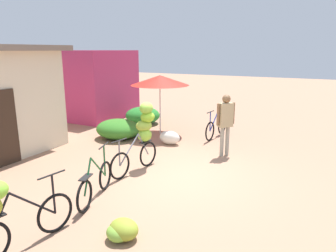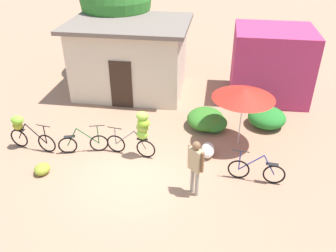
{
  "view_description": "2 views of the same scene",
  "coord_description": "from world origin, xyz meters",
  "px_view_note": "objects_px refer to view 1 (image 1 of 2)",
  "views": [
    {
      "loc": [
        -6.49,
        -3.16,
        2.98
      ],
      "look_at": [
        1.08,
        0.72,
        0.91
      ],
      "focal_mm": 33.45,
      "sensor_mm": 36.0,
      "label": 1
    },
    {
      "loc": [
        2.32,
        -8.36,
        6.85
      ],
      "look_at": [
        0.86,
        1.33,
        0.98
      ],
      "focal_mm": 37.43,
      "sensor_mm": 36.0,
      "label": 2
    }
  ],
  "objects_px": {
    "bicycle_leftmost": "(6,211)",
    "person_vendor": "(226,119)",
    "bicycle_near_pile": "(96,183)",
    "banana_pile_on_ground": "(122,230)",
    "bicycle_center_loaded": "(143,130)",
    "shop_pink": "(94,84)",
    "produce_sack": "(170,138)",
    "market_umbrella": "(160,80)",
    "bicycle_by_shop": "(216,127)"
  },
  "relations": [
    {
      "from": "bicycle_center_loaded",
      "to": "bicycle_by_shop",
      "type": "relative_size",
      "value": 1.02
    },
    {
      "from": "bicycle_center_loaded",
      "to": "bicycle_near_pile",
      "type": "bearing_deg",
      "value": -178.47
    },
    {
      "from": "person_vendor",
      "to": "banana_pile_on_ground",
      "type": "bearing_deg",
      "value": 177.24
    },
    {
      "from": "market_umbrella",
      "to": "person_vendor",
      "type": "bearing_deg",
      "value": -114.83
    },
    {
      "from": "bicycle_leftmost",
      "to": "bicycle_by_shop",
      "type": "bearing_deg",
      "value": -4.51
    },
    {
      "from": "bicycle_leftmost",
      "to": "bicycle_center_loaded",
      "type": "relative_size",
      "value": 1.02
    },
    {
      "from": "shop_pink",
      "to": "banana_pile_on_ground",
      "type": "xyz_separation_m",
      "value": [
        -7.37,
        -6.71,
        -1.33
      ]
    },
    {
      "from": "bicycle_center_loaded",
      "to": "bicycle_leftmost",
      "type": "bearing_deg",
      "value": -178.33
    },
    {
      "from": "person_vendor",
      "to": "bicycle_leftmost",
      "type": "bearing_deg",
      "value": 166.14
    },
    {
      "from": "bicycle_near_pile",
      "to": "banana_pile_on_ground",
      "type": "distance_m",
      "value": 1.58
    },
    {
      "from": "bicycle_leftmost",
      "to": "bicycle_center_loaded",
      "type": "height_order",
      "value": "bicycle_center_loaded"
    },
    {
      "from": "bicycle_by_shop",
      "to": "person_vendor",
      "type": "bearing_deg",
      "value": -154.47
    },
    {
      "from": "shop_pink",
      "to": "person_vendor",
      "type": "bearing_deg",
      "value": -110.71
    },
    {
      "from": "bicycle_near_pile",
      "to": "market_umbrella",
      "type": "bearing_deg",
      "value": 14.28
    },
    {
      "from": "shop_pink",
      "to": "produce_sack",
      "type": "distance_m",
      "value": 5.68
    },
    {
      "from": "market_umbrella",
      "to": "bicycle_center_loaded",
      "type": "bearing_deg",
      "value": -158.59
    },
    {
      "from": "bicycle_center_loaded",
      "to": "bicycle_by_shop",
      "type": "distance_m",
      "value": 3.79
    },
    {
      "from": "banana_pile_on_ground",
      "to": "produce_sack",
      "type": "relative_size",
      "value": 0.89
    },
    {
      "from": "bicycle_leftmost",
      "to": "produce_sack",
      "type": "xyz_separation_m",
      "value": [
        6.13,
        0.47,
        -0.52
      ]
    },
    {
      "from": "shop_pink",
      "to": "market_umbrella",
      "type": "distance_m",
      "value": 4.35
    },
    {
      "from": "bicycle_center_loaded",
      "to": "person_vendor",
      "type": "bearing_deg",
      "value": -39.27
    },
    {
      "from": "market_umbrella",
      "to": "bicycle_leftmost",
      "type": "height_order",
      "value": "market_umbrella"
    },
    {
      "from": "bicycle_leftmost",
      "to": "person_vendor",
      "type": "xyz_separation_m",
      "value": [
        5.85,
        -1.44,
        0.36
      ]
    },
    {
      "from": "person_vendor",
      "to": "bicycle_center_loaded",
      "type": "bearing_deg",
      "value": 140.73
    },
    {
      "from": "shop_pink",
      "to": "bicycle_leftmost",
      "type": "xyz_separation_m",
      "value": [
        -8.47,
        -5.49,
        -0.74
      ]
    },
    {
      "from": "market_umbrella",
      "to": "bicycle_near_pile",
      "type": "bearing_deg",
      "value": -165.72
    },
    {
      "from": "bicycle_center_loaded",
      "to": "produce_sack",
      "type": "relative_size",
      "value": 2.44
    },
    {
      "from": "bicycle_by_shop",
      "to": "banana_pile_on_ground",
      "type": "xyz_separation_m",
      "value": [
        -6.51,
        -0.61,
        -0.21
      ]
    },
    {
      "from": "market_umbrella",
      "to": "person_vendor",
      "type": "relative_size",
      "value": 1.2
    },
    {
      "from": "bicycle_leftmost",
      "to": "bicycle_by_shop",
      "type": "relative_size",
      "value": 1.04
    },
    {
      "from": "bicycle_leftmost",
      "to": "shop_pink",
      "type": "bearing_deg",
      "value": 32.96
    },
    {
      "from": "shop_pink",
      "to": "person_vendor",
      "type": "distance_m",
      "value": 7.43
    },
    {
      "from": "produce_sack",
      "to": "person_vendor",
      "type": "height_order",
      "value": "person_vendor"
    },
    {
      "from": "bicycle_by_shop",
      "to": "produce_sack",
      "type": "distance_m",
      "value": 1.83
    },
    {
      "from": "bicycle_near_pile",
      "to": "produce_sack",
      "type": "xyz_separation_m",
      "value": [
        4.13,
        0.41,
        -0.13
      ]
    },
    {
      "from": "shop_pink",
      "to": "person_vendor",
      "type": "relative_size",
      "value": 1.8
    },
    {
      "from": "market_umbrella",
      "to": "bicycle_near_pile",
      "type": "height_order",
      "value": "market_umbrella"
    },
    {
      "from": "bicycle_near_pile",
      "to": "banana_pile_on_ground",
      "type": "xyz_separation_m",
      "value": [
        -0.91,
        -1.28,
        -0.2
      ]
    },
    {
      "from": "banana_pile_on_ground",
      "to": "shop_pink",
      "type": "bearing_deg",
      "value": 42.3
    },
    {
      "from": "bicycle_center_loaded",
      "to": "person_vendor",
      "type": "xyz_separation_m",
      "value": [
        1.91,
        -1.56,
        0.09
      ]
    },
    {
      "from": "market_umbrella",
      "to": "bicycle_center_loaded",
      "type": "height_order",
      "value": "market_umbrella"
    },
    {
      "from": "shop_pink",
      "to": "person_vendor",
      "type": "height_order",
      "value": "shop_pink"
    },
    {
      "from": "banana_pile_on_ground",
      "to": "person_vendor",
      "type": "distance_m",
      "value": 4.85
    },
    {
      "from": "bicycle_by_shop",
      "to": "bicycle_near_pile",
      "type": "bearing_deg",
      "value": 173.25
    },
    {
      "from": "banana_pile_on_ground",
      "to": "person_vendor",
      "type": "bearing_deg",
      "value": -2.76
    },
    {
      "from": "market_umbrella",
      "to": "produce_sack",
      "type": "xyz_separation_m",
      "value": [
        -1.02,
        -0.9,
        -1.72
      ]
    },
    {
      "from": "bicycle_center_loaded",
      "to": "banana_pile_on_ground",
      "type": "xyz_separation_m",
      "value": [
        -2.84,
        -1.33,
        -0.85
      ]
    },
    {
      "from": "bicycle_leftmost",
      "to": "market_umbrella",
      "type": "bearing_deg",
      "value": 10.86
    },
    {
      "from": "bicycle_by_shop",
      "to": "banana_pile_on_ground",
      "type": "distance_m",
      "value": 6.55
    },
    {
      "from": "bicycle_leftmost",
      "to": "bicycle_by_shop",
      "type": "distance_m",
      "value": 7.65
    }
  ]
}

